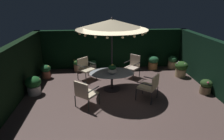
{
  "coord_description": "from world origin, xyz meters",
  "views": [
    {
      "loc": [
        -0.78,
        -6.49,
        3.44
      ],
      "look_at": [
        -0.24,
        0.33,
        0.85
      ],
      "focal_mm": 30.06,
      "sensor_mm": 36.0,
      "label": 1
    }
  ],
  "objects_px": {
    "patio_chair_north": "(85,67)",
    "patio_chair_southeast": "(133,65)",
    "potted_plant_back_center": "(172,62)",
    "potted_plant_right_far": "(153,62)",
    "patio_chair_east": "(150,85)",
    "potted_plant_back_right": "(46,71)",
    "potted_plant_left_far": "(33,85)",
    "patio_chair_northeast": "(85,92)",
    "potted_plant_back_left": "(181,68)",
    "potted_plant_right_near": "(206,86)",
    "patio_umbrella": "(112,24)",
    "patio_dining_table": "(112,76)",
    "centerpiece_planter": "(112,69)",
    "potted_plant_left_near": "(77,65)",
    "potted_plant_front_corner": "(93,65)"
  },
  "relations": [
    {
      "from": "centerpiece_planter",
      "to": "potted_plant_back_right",
      "type": "relative_size",
      "value": 0.64
    },
    {
      "from": "potted_plant_back_right",
      "to": "potted_plant_left_far",
      "type": "xyz_separation_m",
      "value": [
        -0.07,
        -1.58,
        0.04
      ]
    },
    {
      "from": "potted_plant_left_far",
      "to": "potted_plant_right_near",
      "type": "xyz_separation_m",
      "value": [
        6.59,
        -0.48,
        -0.09
      ]
    },
    {
      "from": "potted_plant_front_corner",
      "to": "potted_plant_back_right",
      "type": "bearing_deg",
      "value": -156.76
    },
    {
      "from": "patio_chair_northeast",
      "to": "potted_plant_left_far",
      "type": "xyz_separation_m",
      "value": [
        -2.01,
        1.09,
        -0.16
      ]
    },
    {
      "from": "patio_chair_east",
      "to": "potted_plant_left_far",
      "type": "relative_size",
      "value": 1.37
    },
    {
      "from": "potted_plant_front_corner",
      "to": "patio_chair_southeast",
      "type": "bearing_deg",
      "value": -30.72
    },
    {
      "from": "patio_chair_east",
      "to": "potted_plant_back_center",
      "type": "xyz_separation_m",
      "value": [
        2.1,
        3.22,
        -0.24
      ]
    },
    {
      "from": "centerpiece_planter",
      "to": "potted_plant_back_center",
      "type": "xyz_separation_m",
      "value": [
        3.38,
        2.39,
        -0.6
      ]
    },
    {
      "from": "potted_plant_back_center",
      "to": "potted_plant_right_far",
      "type": "xyz_separation_m",
      "value": [
        -1.06,
        -0.08,
        0.04
      ]
    },
    {
      "from": "potted_plant_left_near",
      "to": "potted_plant_back_left",
      "type": "height_order",
      "value": "potted_plant_back_left"
    },
    {
      "from": "patio_dining_table",
      "to": "patio_umbrella",
      "type": "height_order",
      "value": "patio_umbrella"
    },
    {
      "from": "centerpiece_planter",
      "to": "potted_plant_left_near",
      "type": "relative_size",
      "value": 0.65
    },
    {
      "from": "patio_dining_table",
      "to": "potted_plant_right_near",
      "type": "xyz_separation_m",
      "value": [
        3.58,
        -0.67,
        -0.27
      ]
    },
    {
      "from": "centerpiece_planter",
      "to": "potted_plant_right_far",
      "type": "bearing_deg",
      "value": 44.94
    },
    {
      "from": "potted_plant_back_left",
      "to": "potted_plant_back_right",
      "type": "xyz_separation_m",
      "value": [
        -6.29,
        0.32,
        -0.06
      ]
    },
    {
      "from": "patio_chair_north",
      "to": "potted_plant_right_far",
      "type": "relative_size",
      "value": 1.36
    },
    {
      "from": "potted_plant_back_right",
      "to": "potted_plant_right_near",
      "type": "height_order",
      "value": "potted_plant_back_right"
    },
    {
      "from": "patio_dining_table",
      "to": "potted_plant_front_corner",
      "type": "relative_size",
      "value": 3.43
    },
    {
      "from": "patio_umbrella",
      "to": "potted_plant_back_left",
      "type": "distance_m",
      "value": 4.14
    },
    {
      "from": "patio_chair_northeast",
      "to": "potted_plant_left_near",
      "type": "relative_size",
      "value": 1.56
    },
    {
      "from": "patio_chair_north",
      "to": "potted_plant_right_far",
      "type": "bearing_deg",
      "value": 16.01
    },
    {
      "from": "patio_chair_north",
      "to": "patio_chair_southeast",
      "type": "distance_m",
      "value": 2.2
    },
    {
      "from": "patio_chair_north",
      "to": "potted_plant_back_left",
      "type": "xyz_separation_m",
      "value": [
        4.46,
        -0.09,
        -0.16
      ]
    },
    {
      "from": "potted_plant_front_corner",
      "to": "potted_plant_right_near",
      "type": "xyz_separation_m",
      "value": [
        4.37,
        -2.99,
        0.04
      ]
    },
    {
      "from": "patio_umbrella",
      "to": "patio_chair_north",
      "type": "distance_m",
      "value": 2.6
    },
    {
      "from": "patio_dining_table",
      "to": "potted_plant_left_far",
      "type": "bearing_deg",
      "value": -176.45
    },
    {
      "from": "patio_chair_north",
      "to": "patio_umbrella",
      "type": "bearing_deg",
      "value": -46.23
    },
    {
      "from": "patio_chair_northeast",
      "to": "potted_plant_back_right",
      "type": "height_order",
      "value": "patio_chair_northeast"
    },
    {
      "from": "potted_plant_back_left",
      "to": "potted_plant_right_near",
      "type": "xyz_separation_m",
      "value": [
        0.23,
        -1.74,
        -0.1
      ]
    },
    {
      "from": "potted_plant_right_far",
      "to": "potted_plant_back_center",
      "type": "bearing_deg",
      "value": 4.54
    },
    {
      "from": "potted_plant_back_left",
      "to": "potted_plant_back_right",
      "type": "bearing_deg",
      "value": 177.07
    },
    {
      "from": "potted_plant_left_far",
      "to": "potted_plant_left_near",
      "type": "bearing_deg",
      "value": 58.62
    },
    {
      "from": "patio_dining_table",
      "to": "potted_plant_right_far",
      "type": "xyz_separation_m",
      "value": [
        2.32,
        2.15,
        -0.19
      ]
    },
    {
      "from": "patio_umbrella",
      "to": "patio_chair_southeast",
      "type": "distance_m",
      "value": 2.57
    },
    {
      "from": "patio_chair_southeast",
      "to": "potted_plant_left_far",
      "type": "xyz_separation_m",
      "value": [
        -4.1,
        -1.39,
        -0.21
      ]
    },
    {
      "from": "patio_chair_north",
      "to": "patio_chair_east",
      "type": "height_order",
      "value": "patio_chair_east"
    },
    {
      "from": "patio_chair_north",
      "to": "potted_plant_back_center",
      "type": "relative_size",
      "value": 1.47
    },
    {
      "from": "centerpiece_planter",
      "to": "patio_chair_southeast",
      "type": "bearing_deg",
      "value": 51.59
    },
    {
      "from": "patio_chair_southeast",
      "to": "potted_plant_back_right",
      "type": "xyz_separation_m",
      "value": [
        -4.03,
        0.19,
        -0.25
      ]
    },
    {
      "from": "patio_chair_east",
      "to": "potted_plant_back_right",
      "type": "distance_m",
      "value": 4.86
    },
    {
      "from": "potted_plant_left_near",
      "to": "potted_plant_back_left",
      "type": "xyz_separation_m",
      "value": [
        4.93,
        -1.08,
        0.08
      ]
    },
    {
      "from": "patio_chair_northeast",
      "to": "potted_plant_back_center",
      "type": "height_order",
      "value": "patio_chair_northeast"
    },
    {
      "from": "potted_plant_back_right",
      "to": "potted_plant_right_far",
      "type": "height_order",
      "value": "potted_plant_right_far"
    },
    {
      "from": "patio_umbrella",
      "to": "patio_chair_northeast",
      "type": "xyz_separation_m",
      "value": [
        -1.0,
        -1.27,
        -2.05
      ]
    },
    {
      "from": "patio_chair_north",
      "to": "potted_plant_left_far",
      "type": "height_order",
      "value": "patio_chair_north"
    },
    {
      "from": "patio_chair_southeast",
      "to": "potted_plant_back_left",
      "type": "height_order",
      "value": "patio_chair_southeast"
    },
    {
      "from": "patio_umbrella",
      "to": "potted_plant_back_left",
      "type": "height_order",
      "value": "patio_umbrella"
    },
    {
      "from": "patio_chair_east",
      "to": "potted_plant_left_near",
      "type": "xyz_separation_m",
      "value": [
        -2.87,
        3.14,
        -0.26
      ]
    },
    {
      "from": "patio_chair_northeast",
      "to": "potted_plant_back_center",
      "type": "distance_m",
      "value": 5.62
    }
  ]
}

